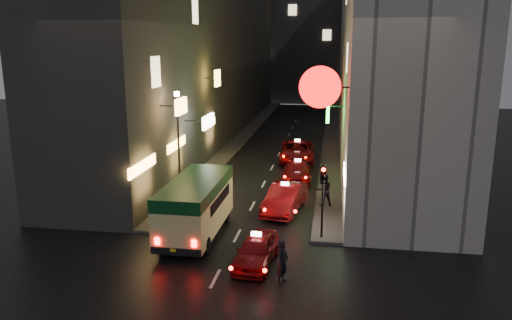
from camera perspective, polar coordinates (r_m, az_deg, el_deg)
The scene contains 14 objects.
building_left at distance 49.03m, azimuth -5.84°, elevation 13.24°, with size 7.64×52.24×18.00m.
building_right at distance 47.59m, azimuth 13.65°, elevation 12.94°, with size 8.22×52.00×18.00m.
building_far at distance 79.60m, azimuth 5.97°, elevation 14.69°, with size 30.00×10.00×22.00m, color #313136.
sidewalk_left at distance 49.05m, azimuth -1.35°, elevation 2.82°, with size 1.50×52.00×0.15m, color #413E3C.
sidewalk_right at distance 48.29m, azimuth 8.64°, elevation 2.50°, with size 1.50×52.00×0.15m, color #413E3C.
minibus at distance 23.70m, azimuth -6.88°, elevation -4.69°, with size 2.26×6.39×2.75m.
taxi_near at distance 20.95m, azimuth 0.04°, elevation -10.00°, with size 2.25×4.71×1.63m.
taxi_second at distance 27.19m, azimuth 3.32°, elevation -4.15°, with size 3.07×5.75×1.91m.
taxi_third at distance 33.47m, azimuth 4.78°, elevation -1.04°, with size 2.23×4.79×1.66m.
taxi_far at distance 38.75m, azimuth 4.74°, elevation 1.20°, with size 2.59×5.81×1.99m.
pedestrian_crossing at distance 19.40m, azimuth 3.04°, elevation -11.24°, with size 0.64×0.41×1.94m, color black.
pedestrian_sidewalk at distance 27.88m, azimuth 7.81°, elevation -3.19°, with size 0.76×0.47×2.02m, color black.
traffic_light at distance 22.83m, azimuth 7.68°, elevation -2.92°, with size 0.26×0.43×3.50m.
lamp_post at distance 28.31m, azimuth -8.86°, elevation 2.37°, with size 0.28×0.28×6.22m.
Camera 1 is at (4.35, -13.45, 9.03)m, focal length 35.00 mm.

